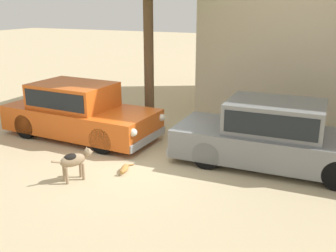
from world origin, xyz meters
TOP-DOWN VIEW (x-y plane):
  - ground_plane at (0.00, 0.00)m, footprint 80.00×80.00m
  - parked_sedan_nearest at (-2.35, 0.92)m, footprint 4.54×2.00m
  - parked_sedan_second at (3.02, 1.07)m, footprint 4.78×1.90m
  - stray_dog_spotted at (-0.67, -1.51)m, footprint 0.54×0.83m
  - stray_cat at (0.06, -0.71)m, footprint 0.28×0.66m

SIDE VIEW (x-z plane):
  - ground_plane at x=0.00m, z-range 0.00..0.00m
  - stray_cat at x=0.06m, z-range -0.01..0.15m
  - stray_dog_spotted at x=-0.67m, z-range 0.12..0.80m
  - parked_sedan_second at x=3.02m, z-range -0.01..1.50m
  - parked_sedan_nearest at x=-2.35m, z-range 0.00..1.50m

